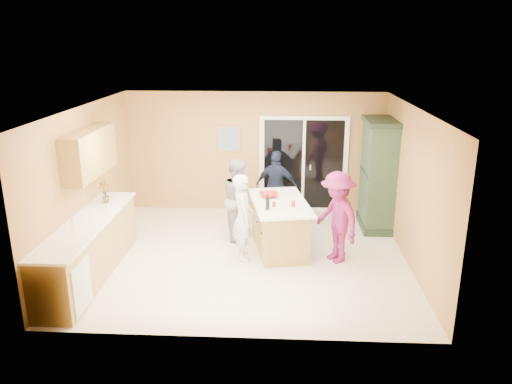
{
  "coord_description": "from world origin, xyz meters",
  "views": [
    {
      "loc": [
        0.58,
        -8.03,
        3.69
      ],
      "look_at": [
        0.15,
        0.1,
        1.15
      ],
      "focal_mm": 35.0,
      "sensor_mm": 36.0,
      "label": 1
    }
  ],
  "objects_px": {
    "kitchen_island": "(279,227)",
    "woman_magenta": "(337,217)",
    "woman_navy": "(277,187)",
    "green_hutch": "(378,176)",
    "woman_white": "(243,217)",
    "woman_grey": "(239,199)"
  },
  "relations": [
    {
      "from": "woman_white",
      "to": "woman_navy",
      "type": "bearing_deg",
      "value": -28.55
    },
    {
      "from": "woman_navy",
      "to": "woman_magenta",
      "type": "bearing_deg",
      "value": 133.21
    },
    {
      "from": "green_hutch",
      "to": "woman_grey",
      "type": "xyz_separation_m",
      "value": [
        -2.7,
        -0.71,
        -0.3
      ]
    },
    {
      "from": "green_hutch",
      "to": "woman_navy",
      "type": "relative_size",
      "value": 1.46
    },
    {
      "from": "kitchen_island",
      "to": "woman_magenta",
      "type": "bearing_deg",
      "value": -34.83
    },
    {
      "from": "woman_white",
      "to": "woman_magenta",
      "type": "xyz_separation_m",
      "value": [
        1.59,
        -0.01,
        0.03
      ]
    },
    {
      "from": "woman_white",
      "to": "woman_grey",
      "type": "bearing_deg",
      "value": -3.08
    },
    {
      "from": "woman_navy",
      "to": "green_hutch",
      "type": "bearing_deg",
      "value": -171.63
    },
    {
      "from": "kitchen_island",
      "to": "woman_magenta",
      "type": "height_order",
      "value": "woman_magenta"
    },
    {
      "from": "kitchen_island",
      "to": "woman_white",
      "type": "xyz_separation_m",
      "value": [
        -0.62,
        -0.43,
        0.33
      ]
    },
    {
      "from": "green_hutch",
      "to": "woman_white",
      "type": "bearing_deg",
      "value": -147.06
    },
    {
      "from": "woman_magenta",
      "to": "green_hutch",
      "type": "bearing_deg",
      "value": 120.41
    },
    {
      "from": "green_hutch",
      "to": "woman_grey",
      "type": "bearing_deg",
      "value": -165.31
    },
    {
      "from": "kitchen_island",
      "to": "woman_white",
      "type": "relative_size",
      "value": 1.24
    },
    {
      "from": "woman_grey",
      "to": "woman_navy",
      "type": "xyz_separation_m",
      "value": [
        0.7,
        0.91,
        -0.02
      ]
    },
    {
      "from": "kitchen_island",
      "to": "woman_navy",
      "type": "bearing_deg",
      "value": 82.27
    },
    {
      "from": "kitchen_island",
      "to": "green_hutch",
      "type": "height_order",
      "value": "green_hutch"
    },
    {
      "from": "green_hutch",
      "to": "woman_navy",
      "type": "height_order",
      "value": "green_hutch"
    },
    {
      "from": "kitchen_island",
      "to": "green_hutch",
      "type": "distance_m",
      "value": 2.38
    },
    {
      "from": "woman_navy",
      "to": "woman_magenta",
      "type": "xyz_separation_m",
      "value": [
        1.04,
        -1.87,
        0.04
      ]
    },
    {
      "from": "green_hutch",
      "to": "woman_white",
      "type": "distance_m",
      "value": 3.06
    },
    {
      "from": "green_hutch",
      "to": "woman_navy",
      "type": "distance_m",
      "value": 2.04
    }
  ]
}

